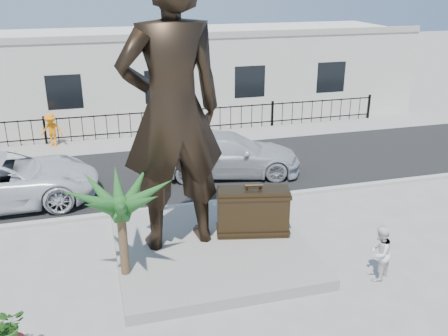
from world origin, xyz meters
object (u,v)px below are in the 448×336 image
Objects in this scene: tourist at (379,253)px; suitcase at (253,212)px; statue at (172,111)px; car_white at (1,180)px.

suitcase is at bearing -81.20° from tourist.
statue reaches higher than suitcase.
statue is 1.18× the size of car_white.
tourist is (4.68, -2.72, -3.30)m from statue.
tourist is at bearing -128.05° from car_white.
statue is 7.49m from car_white.
tourist is at bearing 143.45° from statue.
suitcase is 0.32× the size of car_white.
suitcase is (2.17, -0.17, -3.04)m from statue.
car_white is (-9.77, 7.22, 0.15)m from tourist.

